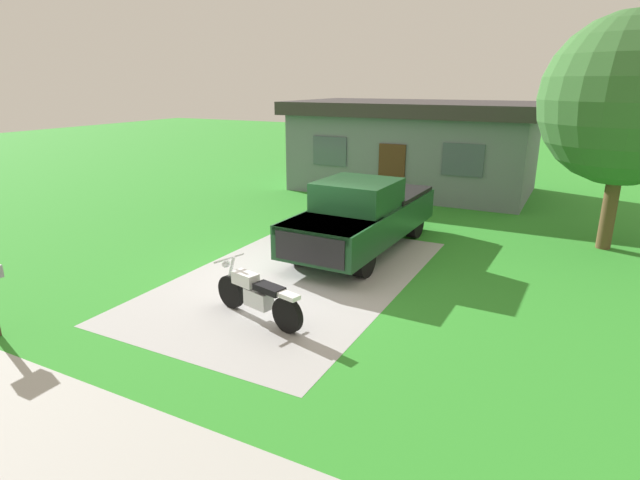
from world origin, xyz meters
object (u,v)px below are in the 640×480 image
shade_tree (628,100)px  neighbor_house (414,145)px  pickup_truck (364,214)px  motorcycle (257,295)px

shade_tree → neighbor_house: 8.88m
pickup_truck → neighbor_house: size_ratio=0.59×
motorcycle → pickup_truck: (0.14, 4.77, 0.48)m
neighbor_house → shade_tree: bearing=-36.8°
shade_tree → neighbor_house: (-6.93, 5.18, -2.01)m
pickup_truck → neighbor_house: bearing=99.0°
shade_tree → motorcycle: bearing=-126.6°
neighbor_house → motorcycle: bearing=-84.9°
motorcycle → pickup_truck: 4.80m
shade_tree → neighbor_house: size_ratio=0.61×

